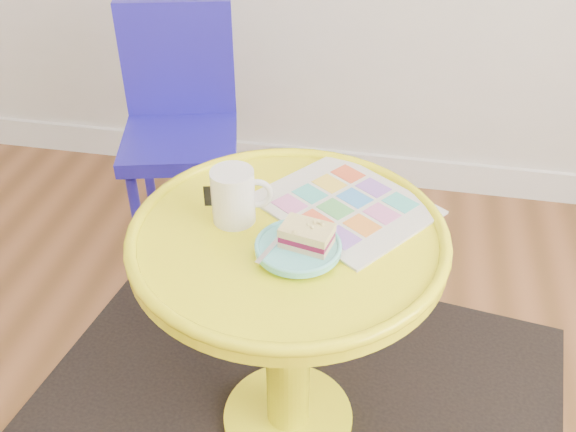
% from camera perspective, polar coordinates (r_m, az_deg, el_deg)
% --- Properties ---
extents(rug, '(1.44, 1.28, 0.01)m').
position_cam_1_polar(rug, '(1.68, 0.00, -17.65)').
color(rug, black).
rests_on(rug, ground).
extents(side_table, '(0.63, 0.63, 0.60)m').
position_cam_1_polar(side_table, '(1.36, -0.00, -7.06)').
color(side_table, yellow).
rests_on(side_table, ground).
extents(chair, '(0.42, 0.42, 0.78)m').
position_cam_1_polar(chair, '(2.02, -9.57, 8.64)').
color(chair, '#2019A4').
rests_on(chair, ground).
extents(newspaper, '(0.42, 0.41, 0.01)m').
position_cam_1_polar(newspaper, '(1.33, 5.09, 1.00)').
color(newspaper, silver).
rests_on(newspaper, side_table).
extents(mug, '(0.12, 0.09, 0.11)m').
position_cam_1_polar(mug, '(1.26, -4.79, 1.91)').
color(mug, white).
rests_on(mug, side_table).
extents(plate, '(0.16, 0.16, 0.02)m').
position_cam_1_polar(plate, '(1.19, 0.91, -2.84)').
color(plate, '#62CFCE').
rests_on(plate, newspaper).
extents(cake_slice, '(0.10, 0.08, 0.04)m').
position_cam_1_polar(cake_slice, '(1.18, 1.68, -1.75)').
color(cake_slice, '#D3BC8C').
rests_on(cake_slice, plate).
extents(fork, '(0.06, 0.14, 0.00)m').
position_cam_1_polar(fork, '(1.20, -0.88, -2.15)').
color(fork, silver).
rests_on(fork, plate).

